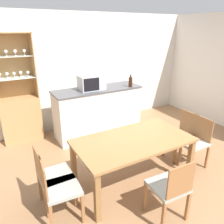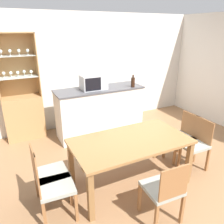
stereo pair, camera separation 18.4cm
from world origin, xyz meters
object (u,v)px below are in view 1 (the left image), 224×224
object	(u,v)px
dining_chair_head_near	(170,188)
microwave	(91,82)
display_cabinet	(20,111)
wine_bottle	(130,82)
dining_chair_side_right_near	(194,142)
dining_chair_side_right_far	(182,135)
dining_table	(133,145)
dining_chair_side_left_near	(59,189)
dining_chair_side_left_far	(52,176)

from	to	relation	value
dining_chair_head_near	microwave	size ratio (longest dim) A/B	1.66
display_cabinet	wine_bottle	xyz separation A→B (m)	(2.17, -0.76, 0.52)
microwave	dining_chair_side_right_near	bearing A→B (deg)	-61.89
dining_chair_side_right_far	dining_table	bearing A→B (deg)	94.14
dining_table	dining_chair_head_near	size ratio (longest dim) A/B	1.97
dining_chair_side_left_near	wine_bottle	size ratio (longest dim) A/B	3.23
dining_chair_head_near	microwave	bearing A→B (deg)	89.59
display_cabinet	dining_table	world-z (taller)	display_cabinet
dining_chair_side_left_near	microwave	world-z (taller)	microwave
dining_chair_head_near	dining_table	bearing A→B (deg)	93.02
dining_chair_head_near	microwave	xyz separation A→B (m)	(0.16, 2.49, 0.74)
dining_chair_side_right_near	dining_chair_side_left_near	bearing A→B (deg)	91.47
display_cabinet	dining_table	xyz separation A→B (m)	(1.20, -2.28, 0.01)
microwave	display_cabinet	bearing A→B (deg)	157.83
dining_chair_side_left_far	dining_chair_head_near	distance (m)	1.46
microwave	dining_chair_side_left_near	bearing A→B (deg)	-125.05
dining_chair_side_right_near	wine_bottle	world-z (taller)	wine_bottle
dining_chair_side_left_far	dining_chair_side_right_near	size ratio (longest dim) A/B	1.00
dining_table	dining_chair_side_left_near	world-z (taller)	dining_chair_side_left_near
dining_chair_side_left_far	microwave	distance (m)	2.19
dining_chair_side_right_near	dining_chair_head_near	distance (m)	1.31
dining_chair_side_right_far	microwave	distance (m)	2.01
dining_chair_side_left_near	dining_chair_side_left_far	bearing A→B (deg)	-175.77
dining_table	dining_chair_head_near	world-z (taller)	dining_chair_head_near
display_cabinet	dining_chair_side_right_near	distance (m)	3.38
display_cabinet	dining_chair_side_left_far	bearing A→B (deg)	-88.60
dining_chair_side_left_far	wine_bottle	world-z (taller)	wine_bottle
dining_chair_head_near	microwave	world-z (taller)	microwave
display_cabinet	dining_chair_side_right_far	xyz separation A→B (m)	(2.35, -2.14, -0.18)
dining_chair_side_left_far	dining_chair_side_left_near	xyz separation A→B (m)	(0.00, -0.27, 0.00)
display_cabinet	microwave	distance (m)	1.57
dining_chair_side_left_near	microwave	bearing A→B (deg)	149.16
dining_chair_side_right_near	dining_chair_head_near	size ratio (longest dim) A/B	1.00
dining_chair_side_right_near	wine_bottle	size ratio (longest dim) A/B	3.23
dining_chair_head_near	dining_chair_side_right_far	bearing A→B (deg)	41.42
dining_chair_side_right_near	display_cabinet	bearing A→B (deg)	45.80
dining_table	dining_chair_side_right_far	bearing A→B (deg)	6.86
dining_table	dining_chair_side_right_near	distance (m)	1.17
display_cabinet	dining_chair_head_near	distance (m)	3.28
dining_table	microwave	world-z (taller)	microwave
dining_chair_side_right_near	microwave	world-z (taller)	microwave
dining_table	dining_chair_side_left_near	bearing A→B (deg)	-173.39
dining_chair_side_left_near	display_cabinet	bearing A→B (deg)	-174.55
dining_chair_head_near	dining_chair_side_right_near	bearing A→B (deg)	31.93
microwave	dining_chair_side_left_far	bearing A→B (deg)	-129.36
dining_chair_side_right_far	dining_chair_side_left_near	bearing A→B (deg)	94.01
dining_chair_side_left_far	dining_chair_side_left_near	distance (m)	0.27
dining_chair_side_left_near	wine_bottle	bearing A→B (deg)	132.14
display_cabinet	dining_table	size ratio (longest dim) A/B	1.28
display_cabinet	dining_chair_side_left_near	xyz separation A→B (m)	(0.05, -2.41, -0.18)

